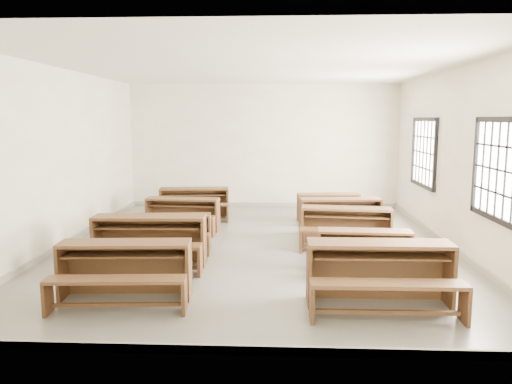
{
  "coord_description": "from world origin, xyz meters",
  "views": [
    {
      "loc": [
        0.41,
        -8.84,
        2.3
      ],
      "look_at": [
        0.0,
        0.0,
        1.0
      ],
      "focal_mm": 35.0,
      "sensor_mm": 36.0,
      "label": 1
    }
  ],
  "objects_px": {
    "desk_set_6": "(365,248)",
    "desk_set_0": "(125,267)",
    "desk_set_5": "(380,270)",
    "desk_set_8": "(341,214)",
    "desk_set_1": "(149,237)",
    "desk_set_4": "(194,201)",
    "desk_set_2": "(171,230)",
    "desk_set_9": "(329,205)",
    "desk_set_3": "(182,212)",
    "desk_set_7": "(346,224)"
  },
  "relations": [
    {
      "from": "desk_set_7",
      "to": "desk_set_0",
      "type": "bearing_deg",
      "value": -132.63
    },
    {
      "from": "desk_set_4",
      "to": "desk_set_6",
      "type": "height_order",
      "value": "desk_set_4"
    },
    {
      "from": "desk_set_1",
      "to": "desk_set_4",
      "type": "xyz_separation_m",
      "value": [
        0.07,
        3.79,
        -0.04
      ]
    },
    {
      "from": "desk_set_3",
      "to": "desk_set_9",
      "type": "height_order",
      "value": "desk_set_3"
    },
    {
      "from": "desk_set_1",
      "to": "desk_set_4",
      "type": "distance_m",
      "value": 3.79
    },
    {
      "from": "desk_set_6",
      "to": "desk_set_7",
      "type": "relative_size",
      "value": 0.86
    },
    {
      "from": "desk_set_0",
      "to": "desk_set_3",
      "type": "height_order",
      "value": "desk_set_0"
    },
    {
      "from": "desk_set_0",
      "to": "desk_set_6",
      "type": "bearing_deg",
      "value": 18.54
    },
    {
      "from": "desk_set_4",
      "to": "desk_set_6",
      "type": "distance_m",
      "value": 5.12
    },
    {
      "from": "desk_set_6",
      "to": "desk_set_4",
      "type": "bearing_deg",
      "value": 132.67
    },
    {
      "from": "desk_set_2",
      "to": "desk_set_4",
      "type": "xyz_separation_m",
      "value": [
        -0.06,
        2.82,
        0.05
      ]
    },
    {
      "from": "desk_set_1",
      "to": "desk_set_3",
      "type": "distance_m",
      "value": 2.5
    },
    {
      "from": "desk_set_1",
      "to": "desk_set_2",
      "type": "relative_size",
      "value": 1.23
    },
    {
      "from": "desk_set_6",
      "to": "desk_set_1",
      "type": "bearing_deg",
      "value": -179.57
    },
    {
      "from": "desk_set_7",
      "to": "desk_set_8",
      "type": "distance_m",
      "value": 1.03
    },
    {
      "from": "desk_set_6",
      "to": "desk_set_0",
      "type": "bearing_deg",
      "value": -154.47
    },
    {
      "from": "desk_set_0",
      "to": "desk_set_8",
      "type": "xyz_separation_m",
      "value": [
        3.2,
        3.83,
        -0.01
      ]
    },
    {
      "from": "desk_set_1",
      "to": "desk_set_3",
      "type": "relative_size",
      "value": 1.15
    },
    {
      "from": "desk_set_3",
      "to": "desk_set_4",
      "type": "distance_m",
      "value": 1.29
    },
    {
      "from": "desk_set_6",
      "to": "desk_set_8",
      "type": "distance_m",
      "value": 2.48
    },
    {
      "from": "desk_set_4",
      "to": "desk_set_6",
      "type": "bearing_deg",
      "value": -55.65
    },
    {
      "from": "desk_set_1",
      "to": "desk_set_2",
      "type": "height_order",
      "value": "desk_set_1"
    },
    {
      "from": "desk_set_0",
      "to": "desk_set_1",
      "type": "bearing_deg",
      "value": 89.06
    },
    {
      "from": "desk_set_6",
      "to": "desk_set_9",
      "type": "height_order",
      "value": "desk_set_6"
    },
    {
      "from": "desk_set_2",
      "to": "desk_set_8",
      "type": "distance_m",
      "value": 3.42
    },
    {
      "from": "desk_set_5",
      "to": "desk_set_8",
      "type": "bearing_deg",
      "value": 89.79
    },
    {
      "from": "desk_set_7",
      "to": "desk_set_8",
      "type": "bearing_deg",
      "value": 94.57
    },
    {
      "from": "desk_set_3",
      "to": "desk_set_8",
      "type": "bearing_deg",
      "value": 0.93
    },
    {
      "from": "desk_set_5",
      "to": "desk_set_6",
      "type": "height_order",
      "value": "desk_set_5"
    },
    {
      "from": "desk_set_7",
      "to": "desk_set_9",
      "type": "bearing_deg",
      "value": 97.98
    },
    {
      "from": "desk_set_2",
      "to": "desk_set_8",
      "type": "height_order",
      "value": "desk_set_8"
    },
    {
      "from": "desk_set_5",
      "to": "desk_set_6",
      "type": "xyz_separation_m",
      "value": [
        0.06,
        1.41,
        -0.1
      ]
    },
    {
      "from": "desk_set_1",
      "to": "desk_set_9",
      "type": "distance_m",
      "value": 4.82
    },
    {
      "from": "desk_set_1",
      "to": "desk_set_6",
      "type": "distance_m",
      "value": 3.34
    },
    {
      "from": "desk_set_6",
      "to": "desk_set_8",
      "type": "relative_size",
      "value": 0.86
    },
    {
      "from": "desk_set_3",
      "to": "desk_set_6",
      "type": "height_order",
      "value": "desk_set_3"
    },
    {
      "from": "desk_set_0",
      "to": "desk_set_4",
      "type": "bearing_deg",
      "value": 86.14
    },
    {
      "from": "desk_set_3",
      "to": "desk_set_9",
      "type": "xyz_separation_m",
      "value": [
        3.13,
        1.12,
        -0.03
      ]
    },
    {
      "from": "desk_set_4",
      "to": "desk_set_9",
      "type": "relative_size",
      "value": 1.12
    },
    {
      "from": "desk_set_8",
      "to": "desk_set_2",
      "type": "bearing_deg",
      "value": -161.62
    },
    {
      "from": "desk_set_3",
      "to": "desk_set_7",
      "type": "distance_m",
      "value": 3.43
    },
    {
      "from": "desk_set_5",
      "to": "desk_set_8",
      "type": "relative_size",
      "value": 1.06
    },
    {
      "from": "desk_set_4",
      "to": "desk_set_0",
      "type": "bearing_deg",
      "value": -95.2
    },
    {
      "from": "desk_set_7",
      "to": "desk_set_9",
      "type": "height_order",
      "value": "desk_set_7"
    },
    {
      "from": "desk_set_0",
      "to": "desk_set_4",
      "type": "xyz_separation_m",
      "value": [
        -0.0,
        5.29,
        -0.02
      ]
    },
    {
      "from": "desk_set_2",
      "to": "desk_set_9",
      "type": "relative_size",
      "value": 0.99
    },
    {
      "from": "desk_set_3",
      "to": "desk_set_6",
      "type": "distance_m",
      "value": 4.23
    },
    {
      "from": "desk_set_2",
      "to": "desk_set_9",
      "type": "xyz_separation_m",
      "value": [
        3.04,
        2.65,
        0.0
      ]
    },
    {
      "from": "desk_set_1",
      "to": "desk_set_2",
      "type": "distance_m",
      "value": 0.98
    },
    {
      "from": "desk_set_4",
      "to": "desk_set_6",
      "type": "relative_size",
      "value": 1.15
    }
  ]
}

